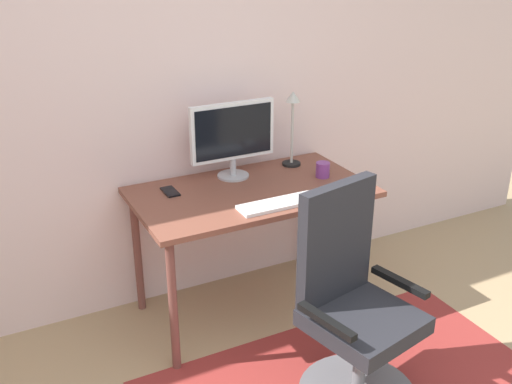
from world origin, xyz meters
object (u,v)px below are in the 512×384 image
keyboard (279,204)px  computer_mouse (331,194)px  monitor (233,134)px  coffee_cup (323,170)px  desk_lamp (292,119)px  office_chair (353,324)px  cell_phone (170,192)px  desk (251,203)px

keyboard → computer_mouse: (0.30, -0.03, 0.01)m
keyboard → computer_mouse: 0.30m
monitor → coffee_cup: monitor is taller
desk_lamp → office_chair: size_ratio=0.43×
cell_phone → keyboard: bearing=-43.8°
coffee_cup → desk_lamp: size_ratio=0.19×
monitor → keyboard: size_ratio=1.15×
desk → cell_phone: size_ratio=9.08×
cell_phone → office_chair: 1.18m
office_chair → desk_lamp: bearing=62.4°
coffee_cup → cell_phone: (-0.85, 0.18, -0.04)m
keyboard → coffee_cup: 0.47m
desk → desk_lamp: desk_lamp is taller
monitor → desk: bearing=-87.9°
desk_lamp → computer_mouse: bearing=-96.4°
office_chair → coffee_cup: bearing=54.6°
monitor → computer_mouse: monitor is taller
monitor → coffee_cup: 0.55m
desk → keyboard: size_ratio=2.96×
keyboard → computer_mouse: bearing=-5.4°
keyboard → coffee_cup: (0.41, 0.23, 0.03)m
computer_mouse → cell_phone: computer_mouse is taller
desk → cell_phone: cell_phone is taller
computer_mouse → desk_lamp: (0.06, 0.51, 0.27)m
desk → monitor: monitor is taller
desk → desk_lamp: bearing=31.0°
keyboard → desk_lamp: size_ratio=0.96×
desk → keyboard: keyboard is taller
monitor → desk_lamp: size_ratio=1.11×
cell_phone → office_chair: size_ratio=0.13×
monitor → desk_lamp: 0.39m
desk → computer_mouse: bearing=-40.3°
desk → monitor: size_ratio=2.57×
monitor → office_chair: monitor is taller
keyboard → cell_phone: size_ratio=3.07×
monitor → coffee_cup: size_ratio=5.76×
desk → cell_phone: 0.44m
coffee_cup → desk_lamp: 0.35m
coffee_cup → computer_mouse: bearing=-114.4°
coffee_cup → cell_phone: coffee_cup is taller
coffee_cup → office_chair: office_chair is taller
keyboard → computer_mouse: computer_mouse is taller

